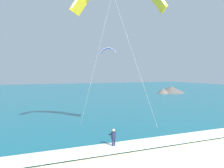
# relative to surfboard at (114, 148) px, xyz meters

# --- Properties ---
(sea) EXTENTS (200.00, 120.00, 0.20)m
(sea) POSITION_rel_surfboard_xyz_m (-1.73, 58.58, 0.07)
(sea) COLOR #146075
(sea) RESTS_ON ground
(surf_foam) EXTENTS (200.00, 2.75, 0.04)m
(surf_foam) POSITION_rel_surfboard_xyz_m (-1.73, -0.42, 0.19)
(surf_foam) COLOR white
(surf_foam) RESTS_ON sea
(surfboard) EXTENTS (0.71, 1.46, 0.09)m
(surfboard) POSITION_rel_surfboard_xyz_m (0.00, 0.00, 0.00)
(surfboard) COLOR #239EC6
(surfboard) RESTS_ON ground
(kitesurfer) EXTENTS (0.59, 0.59, 1.69)m
(kitesurfer) POSITION_rel_surfboard_xyz_m (-0.00, 0.02, 0.91)
(kitesurfer) COLOR #191E38
(kitesurfer) RESTS_ON ground
(kite_distant) EXTENTS (3.77, 2.67, 1.41)m
(kite_distant) POSITION_rel_surfboard_xyz_m (17.60, 39.97, 12.13)
(kite_distant) COLOR blue
(headland_right) EXTENTS (10.07, 8.96, 2.22)m
(headland_right) POSITION_rel_surfboard_xyz_m (39.59, 42.96, 1.04)
(headland_right) COLOR #56514C
(headland_right) RESTS_ON ground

